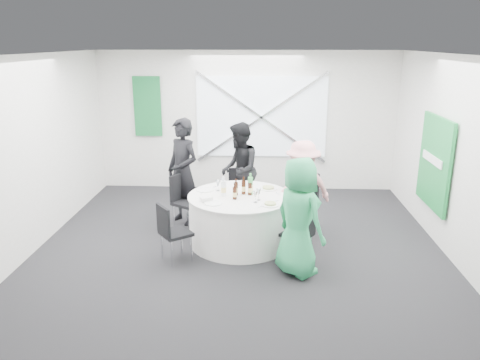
{
  "coord_description": "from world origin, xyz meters",
  "views": [
    {
      "loc": [
        0.31,
        -6.4,
        2.98
      ],
      "look_at": [
        0.0,
        0.2,
        1.0
      ],
      "focal_mm": 35.0,
      "sensor_mm": 36.0,
      "label": 1
    }
  ],
  "objects_px": {
    "chair_front_right": "(302,230)",
    "clear_water_bottle": "(223,188)",
    "person_man_back_left": "(183,172)",
    "person_man_back": "(239,170)",
    "chair_front_left": "(171,229)",
    "chair_back_right": "(304,196)",
    "chair_back_left": "(184,197)",
    "green_water_bottle": "(250,186)",
    "person_woman_pink": "(302,189)",
    "person_woman_green": "(299,217)",
    "chair_back": "(239,189)",
    "banquet_table": "(240,219)"
  },
  "relations": [
    {
      "from": "chair_front_left",
      "to": "green_water_bottle",
      "type": "height_order",
      "value": "green_water_bottle"
    },
    {
      "from": "green_water_bottle",
      "to": "clear_water_bottle",
      "type": "height_order",
      "value": "green_water_bottle"
    },
    {
      "from": "chair_back",
      "to": "green_water_bottle",
      "type": "bearing_deg",
      "value": -82.39
    },
    {
      "from": "chair_back",
      "to": "green_water_bottle",
      "type": "distance_m",
      "value": 1.25
    },
    {
      "from": "chair_back_left",
      "to": "chair_front_left",
      "type": "bearing_deg",
      "value": -146.66
    },
    {
      "from": "chair_back_right",
      "to": "person_man_back",
      "type": "height_order",
      "value": "person_man_back"
    },
    {
      "from": "person_woman_pink",
      "to": "person_woman_green",
      "type": "height_order",
      "value": "person_woman_green"
    },
    {
      "from": "chair_back_right",
      "to": "person_man_back",
      "type": "relative_size",
      "value": 0.6
    },
    {
      "from": "chair_back_right",
      "to": "person_woman_green",
      "type": "distance_m",
      "value": 1.49
    },
    {
      "from": "green_water_bottle",
      "to": "chair_front_left",
      "type": "bearing_deg",
      "value": -145.2
    },
    {
      "from": "person_woman_green",
      "to": "clear_water_bottle",
      "type": "height_order",
      "value": "person_woman_green"
    },
    {
      "from": "chair_front_left",
      "to": "person_woman_green",
      "type": "height_order",
      "value": "person_woman_green"
    },
    {
      "from": "chair_front_left",
      "to": "banquet_table",
      "type": "bearing_deg",
      "value": -90.0
    },
    {
      "from": "chair_front_right",
      "to": "green_water_bottle",
      "type": "distance_m",
      "value": 1.08
    },
    {
      "from": "chair_front_left",
      "to": "green_water_bottle",
      "type": "relative_size",
      "value": 2.56
    },
    {
      "from": "chair_front_left",
      "to": "person_man_back_left",
      "type": "distance_m",
      "value": 1.56
    },
    {
      "from": "chair_front_right",
      "to": "clear_water_bottle",
      "type": "xyz_separation_m",
      "value": [
        -1.12,
        0.6,
        0.4
      ]
    },
    {
      "from": "person_man_back",
      "to": "clear_water_bottle",
      "type": "bearing_deg",
      "value": -11.47
    },
    {
      "from": "person_man_back_left",
      "to": "person_man_back",
      "type": "distance_m",
      "value": 1.0
    },
    {
      "from": "person_woman_pink",
      "to": "person_woman_green",
      "type": "relative_size",
      "value": 0.96
    },
    {
      "from": "chair_back",
      "to": "person_woman_pink",
      "type": "bearing_deg",
      "value": -42.7
    },
    {
      "from": "person_woman_pink",
      "to": "chair_back_left",
      "type": "bearing_deg",
      "value": -28.12
    },
    {
      "from": "person_man_back",
      "to": "person_woman_pink",
      "type": "xyz_separation_m",
      "value": [
        1.02,
        -0.83,
        -0.06
      ]
    },
    {
      "from": "person_woman_green",
      "to": "clear_water_bottle",
      "type": "relative_size",
      "value": 5.45
    },
    {
      "from": "person_man_back_left",
      "to": "person_woman_green",
      "type": "height_order",
      "value": "person_man_back_left"
    },
    {
      "from": "banquet_table",
      "to": "person_woman_pink",
      "type": "distance_m",
      "value": 1.09
    },
    {
      "from": "chair_back",
      "to": "chair_back_right",
      "type": "relative_size",
      "value": 0.83
    },
    {
      "from": "person_woman_green",
      "to": "chair_back_left",
      "type": "bearing_deg",
      "value": 8.25
    },
    {
      "from": "person_woman_green",
      "to": "chair_front_right",
      "type": "bearing_deg",
      "value": -54.08
    },
    {
      "from": "person_woman_pink",
      "to": "green_water_bottle",
      "type": "distance_m",
      "value": 0.87
    },
    {
      "from": "chair_back_left",
      "to": "green_water_bottle",
      "type": "height_order",
      "value": "green_water_bottle"
    },
    {
      "from": "chair_back",
      "to": "clear_water_bottle",
      "type": "height_order",
      "value": "clear_water_bottle"
    },
    {
      "from": "chair_front_right",
      "to": "person_man_back_left",
      "type": "xyz_separation_m",
      "value": [
        -1.87,
        1.43,
        0.41
      ]
    },
    {
      "from": "chair_front_right",
      "to": "person_man_back_left",
      "type": "relative_size",
      "value": 0.46
    },
    {
      "from": "chair_back_left",
      "to": "person_woman_pink",
      "type": "xyz_separation_m",
      "value": [
        1.9,
        -0.22,
        0.24
      ]
    },
    {
      "from": "chair_back_left",
      "to": "chair_front_right",
      "type": "bearing_deg",
      "value": -91.54
    },
    {
      "from": "chair_front_left",
      "to": "person_man_back",
      "type": "height_order",
      "value": "person_man_back"
    },
    {
      "from": "person_man_back_left",
      "to": "person_woman_pink",
      "type": "xyz_separation_m",
      "value": [
        1.94,
        -0.44,
        -0.13
      ]
    },
    {
      "from": "chair_back",
      "to": "chair_back_left",
      "type": "relative_size",
      "value": 0.93
    },
    {
      "from": "clear_water_bottle",
      "to": "chair_back_left",
      "type": "bearing_deg",
      "value": 139.04
    },
    {
      "from": "person_man_back_left",
      "to": "person_woman_green",
      "type": "distance_m",
      "value": 2.51
    },
    {
      "from": "chair_back_left",
      "to": "person_man_back",
      "type": "distance_m",
      "value": 1.11
    },
    {
      "from": "banquet_table",
      "to": "chair_back_right",
      "type": "distance_m",
      "value": 1.14
    },
    {
      "from": "clear_water_bottle",
      "to": "chair_front_right",
      "type": "bearing_deg",
      "value": -28.08
    },
    {
      "from": "person_woman_pink",
      "to": "clear_water_bottle",
      "type": "distance_m",
      "value": 1.27
    },
    {
      "from": "chair_back_right",
      "to": "person_man_back_left",
      "type": "xyz_separation_m",
      "value": [
        -1.98,
        0.29,
        0.3
      ]
    },
    {
      "from": "person_man_back_left",
      "to": "green_water_bottle",
      "type": "relative_size",
      "value": 5.41
    },
    {
      "from": "banquet_table",
      "to": "person_man_back",
      "type": "relative_size",
      "value": 0.95
    },
    {
      "from": "chair_front_left",
      "to": "clear_water_bottle",
      "type": "relative_size",
      "value": 2.89
    },
    {
      "from": "green_water_bottle",
      "to": "clear_water_bottle",
      "type": "xyz_separation_m",
      "value": [
        -0.4,
        -0.08,
        -0.02
      ]
    }
  ]
}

